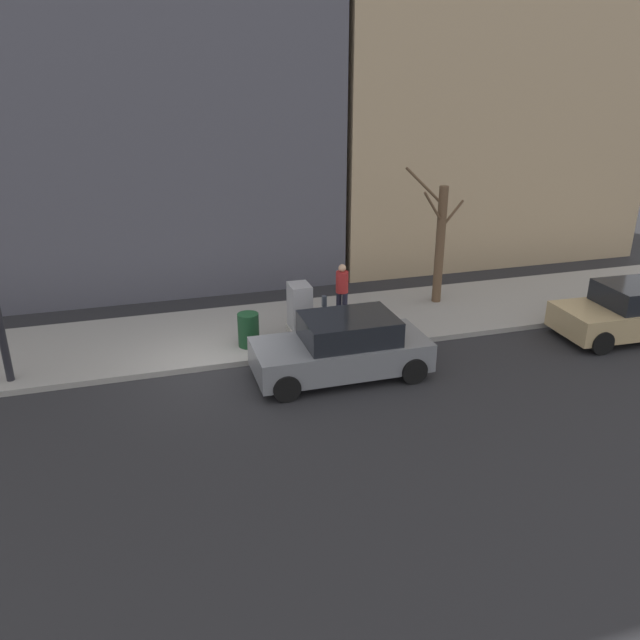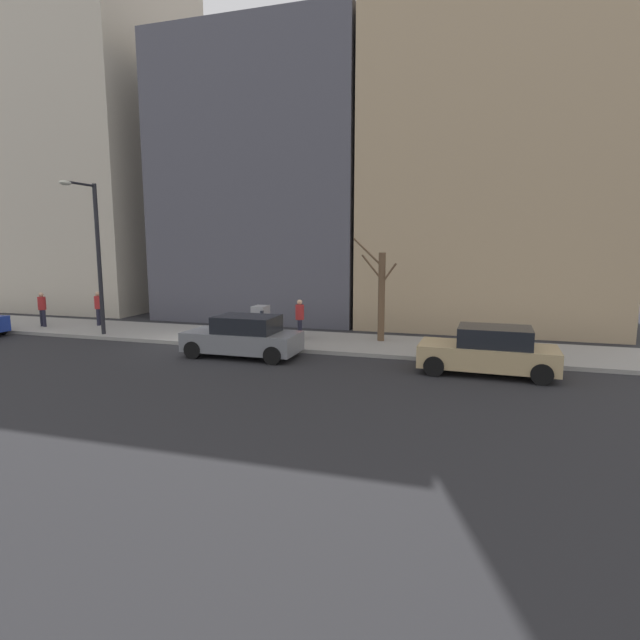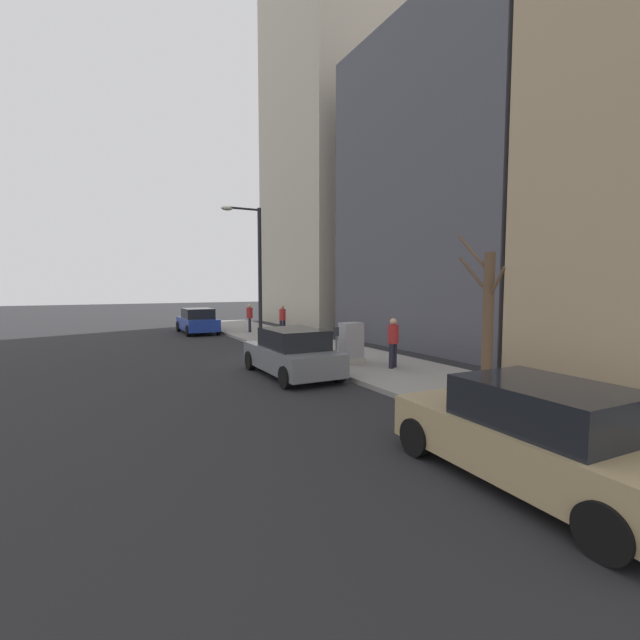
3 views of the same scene
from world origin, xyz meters
The scene contains 15 objects.
ground_plane centered at (0.00, 0.00, 0.00)m, with size 120.00×120.00×0.00m, color #232326.
sidewalk centered at (2.00, 0.00, 0.07)m, with size 4.00×36.00×0.15m, color gray.
parked_car_tan centered at (-1.16, -11.49, 0.74)m, with size 2.05×4.26×1.52m.
parked_car_grey centered at (-1.18, -2.97, 0.74)m, with size 1.94×4.21×1.52m.
parked_car_blue centered at (-1.18, 11.08, 0.74)m, with size 1.94×4.21×1.52m.
parking_meter centered at (0.45, -3.00, 0.98)m, with size 0.14×0.10×1.35m.
utility_box centered at (1.30, -2.56, 0.85)m, with size 0.83×0.61×1.43m.
streetlamp centered at (0.28, 4.70, 4.02)m, with size 1.97×0.32×6.50m.
bare_tree centered at (2.60, -7.34, 2.07)m, with size 0.48×1.85×4.21m.
trash_bin centered at (0.90, -1.06, 0.60)m, with size 0.56×0.56×0.90m, color #14381E.
pedestrian_near_meter centered at (2.03, -4.02, 1.09)m, with size 0.37×0.36×1.66m.
pedestrian_midblock centered at (2.55, 6.63, 1.09)m, with size 0.39×0.36×1.66m.
pedestrian_far_corner centered at (1.41, 8.95, 1.09)m, with size 0.36×0.39×1.66m.
office_block_center centered at (11.09, 0.28, 7.47)m, with size 11.19×11.19×14.95m, color #4C4C56.
office_tower_right centered at (10.72, 13.07, 13.75)m, with size 10.44×10.44×27.50m, color #BCB29E.
Camera 3 is at (-6.69, -15.33, 2.87)m, focal length 24.00 mm.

